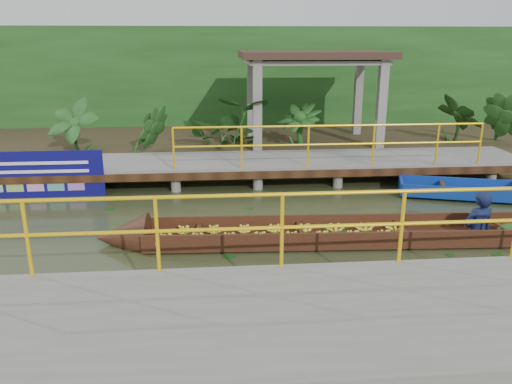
{
  "coord_description": "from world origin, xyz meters",
  "views": [
    {
      "loc": [
        -0.05,
        -9.04,
        3.52
      ],
      "look_at": [
        0.77,
        0.5,
        0.6
      ],
      "focal_mm": 35.0,
      "sensor_mm": 36.0,
      "label": 1
    }
  ],
  "objects": [
    {
      "name": "far_dock",
      "position": [
        0.02,
        3.43,
        0.48
      ],
      "size": [
        16.0,
        2.06,
        1.66
      ],
      "color": "slate",
      "rests_on": "ground"
    },
    {
      "name": "ground",
      "position": [
        0.0,
        0.0,
        0.0
      ],
      "size": [
        80.0,
        80.0,
        0.0
      ],
      "primitive_type": "plane",
      "color": "#282F17",
      "rests_on": "ground"
    },
    {
      "name": "tropical_plants",
      "position": [
        2.25,
        5.3,
        1.21
      ],
      "size": [
        14.21,
        1.21,
        1.51
      ],
      "color": "#184415",
      "rests_on": "ground"
    },
    {
      "name": "moored_blue_boat",
      "position": [
        6.52,
        1.38,
        0.14
      ],
      "size": [
        3.5,
        1.81,
        0.81
      ],
      "rotation": [
        0.0,
        0.0,
        -0.29
      ],
      "color": "navy",
      "rests_on": "ground"
    },
    {
      "name": "pavilion",
      "position": [
        3.0,
        6.3,
        2.82
      ],
      "size": [
        4.4,
        3.0,
        3.0
      ],
      "color": "slate",
      "rests_on": "ground"
    },
    {
      "name": "foliage_backdrop",
      "position": [
        0.0,
        10.0,
        2.0
      ],
      "size": [
        30.0,
        0.8,
        4.0
      ],
      "primitive_type": "cube",
      "color": "#184415",
      "rests_on": "ground"
    },
    {
      "name": "vendor_boat",
      "position": [
        2.74,
        -0.75,
        0.24
      ],
      "size": [
        9.28,
        1.31,
        2.1
      ],
      "rotation": [
        0.0,
        0.0,
        -0.04
      ],
      "color": "#35160E",
      "rests_on": "ground"
    },
    {
      "name": "land_strip",
      "position": [
        0.0,
        7.5,
        0.23
      ],
      "size": [
        30.0,
        8.0,
        0.45
      ],
      "primitive_type": "cube",
      "color": "#352D1A",
      "rests_on": "ground"
    },
    {
      "name": "blue_banner",
      "position": [
        -4.39,
        2.48,
        0.56
      ],
      "size": [
        3.51,
        0.04,
        1.1
      ],
      "color": "#0E0B5D",
      "rests_on": "ground"
    },
    {
      "name": "near_dock",
      "position": [
        1.0,
        -4.2,
        0.3
      ],
      "size": [
        18.0,
        2.4,
        1.73
      ],
      "color": "slate",
      "rests_on": "ground"
    }
  ]
}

